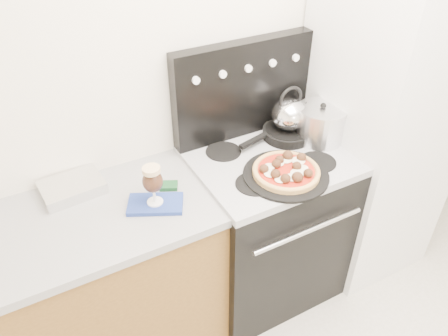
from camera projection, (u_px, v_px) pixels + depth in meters
room_shell at (416, 220)px, 1.31m from camera, size 3.52×3.01×2.52m
base_cabinet at (63, 305)px, 2.04m from camera, size 1.45×0.60×0.86m
countertop at (39, 236)px, 1.78m from camera, size 1.48×0.63×0.04m
stove_body at (264, 227)px, 2.44m from camera, size 0.76×0.65×0.88m
cooktop at (269, 160)px, 2.17m from camera, size 0.76×0.65×0.04m
backguard at (243, 89)px, 2.21m from camera, size 0.76×0.08×0.50m
fridge at (379, 120)px, 2.40m from camera, size 0.64×0.68×1.90m
foil_sheet at (72, 187)px, 1.96m from camera, size 0.28×0.22×0.05m
oven_mitt at (155, 204)px, 1.89m from camera, size 0.27×0.23×0.02m
beer_glass at (153, 185)px, 1.83m from camera, size 0.09×0.09×0.19m
pizza_pan at (286, 175)px, 2.03m from camera, size 0.47×0.47×0.01m
pizza at (286, 170)px, 2.02m from camera, size 0.34×0.34×0.04m
skillet at (287, 133)px, 2.30m from camera, size 0.32×0.32×0.05m
tea_kettle at (289, 112)px, 2.23m from camera, size 0.22×0.22×0.20m
stock_pot at (320, 125)px, 2.24m from camera, size 0.29×0.29×0.18m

